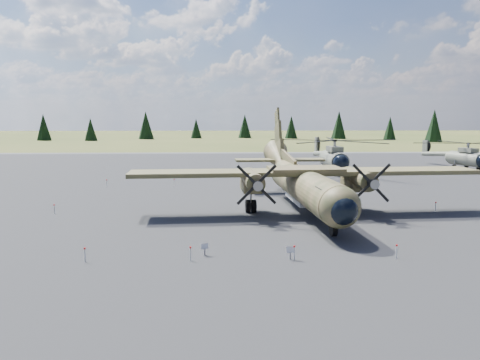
{
  "coord_description": "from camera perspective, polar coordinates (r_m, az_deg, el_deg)",
  "views": [
    {
      "loc": [
        -2.08,
        -39.61,
        8.21
      ],
      "look_at": [
        -0.6,
        2.0,
        2.6
      ],
      "focal_mm": 35.0,
      "sensor_mm": 36.0,
      "label": 1
    }
  ],
  "objects": [
    {
      "name": "transport_plane",
      "position": [
        41.56,
        7.57,
        0.17
      ],
      "size": [
        29.91,
        27.13,
        9.85
      ],
      "rotation": [
        0.0,
        0.0,
        0.06
      ],
      "color": "#3F4425",
      "rests_on": "ground"
    },
    {
      "name": "apron",
      "position": [
        50.33,
        0.36,
        -1.71
      ],
      "size": [
        120.0,
        120.0,
        0.04
      ],
      "primitive_type": "cube",
      "color": "#535458",
      "rests_on": "ground"
    },
    {
      "name": "ground",
      "position": [
        40.51,
        0.95,
        -4.02
      ],
      "size": [
        500.0,
        500.0,
        0.0
      ],
      "primitive_type": "plane",
      "color": "brown",
      "rests_on": "ground"
    },
    {
      "name": "barrier_fence",
      "position": [
        40.31,
        0.3,
        -3.34
      ],
      "size": [
        33.12,
        29.62,
        0.85
      ],
      "color": "silver",
      "rests_on": "ground"
    },
    {
      "name": "info_placard_left",
      "position": [
        28.28,
        -4.34,
        -8.2
      ],
      "size": [
        0.5,
        0.3,
        0.73
      ],
      "rotation": [
        0.0,
        0.0,
        0.24
      ],
      "color": "gray",
      "rests_on": "ground"
    },
    {
      "name": "treeline",
      "position": [
        47.61,
        -0.09,
        3.52
      ],
      "size": [
        301.7,
        297.73,
        10.99
      ],
      "color": "black",
      "rests_on": "ground"
    },
    {
      "name": "helicopter_mid",
      "position": [
        82.39,
        25.84,
        3.29
      ],
      "size": [
        20.4,
        21.27,
        4.24
      ],
      "rotation": [
        0.0,
        0.0,
        0.26
      ],
      "color": "slate",
      "rests_on": "ground"
    },
    {
      "name": "helicopter_near",
      "position": [
        70.02,
        11.35,
        3.69
      ],
      "size": [
        20.13,
        23.4,
        4.98
      ],
      "rotation": [
        0.0,
        0.0,
        0.03
      ],
      "color": "slate",
      "rests_on": "ground"
    },
    {
      "name": "info_placard_right",
      "position": [
        27.53,
        6.16,
        -8.61
      ],
      "size": [
        0.49,
        0.23,
        0.76
      ],
      "rotation": [
        0.0,
        0.0,
        0.04
      ],
      "color": "gray",
      "rests_on": "ground"
    }
  ]
}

